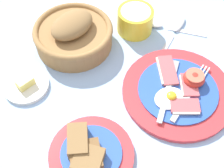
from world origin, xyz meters
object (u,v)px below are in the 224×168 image
(bread_basket, at_px, (73,34))
(teaspoon_by_saucer, at_px, (175,30))
(teaspoon_near_cup, at_px, (160,26))
(butter_dish, at_px, (26,85))
(bread_plate, at_px, (89,153))
(breakfast_plate, at_px, (179,91))
(sugar_cup, at_px, (135,20))

(bread_basket, xyz_separation_m, teaspoon_by_saucer, (0.26, -0.10, -0.03))
(bread_basket, relative_size, teaspoon_near_cup, 1.33)
(butter_dish, relative_size, teaspoon_by_saucer, 0.63)
(teaspoon_by_saucer, height_order, teaspoon_near_cup, same)
(bread_plate, bearing_deg, breakfast_plate, 5.72)
(bread_plate, height_order, teaspoon_near_cup, bread_plate)
(sugar_cup, height_order, teaspoon_by_saucer, sugar_cup)
(bread_basket, bearing_deg, bread_plate, -112.20)
(sugar_cup, relative_size, teaspoon_by_saucer, 0.55)
(bread_basket, distance_m, teaspoon_near_cup, 0.25)
(sugar_cup, bearing_deg, teaspoon_by_saucer, -35.13)
(breakfast_plate, height_order, teaspoon_near_cup, breakfast_plate)
(butter_dish, height_order, teaspoon_by_saucer, butter_dish)
(breakfast_plate, xyz_separation_m, bread_plate, (-0.26, -0.03, 0.00))
(bread_basket, xyz_separation_m, butter_dish, (-0.17, -0.06, -0.03))
(sugar_cup, xyz_separation_m, butter_dish, (-0.33, -0.03, -0.03))
(breakfast_plate, height_order, teaspoon_by_saucer, breakfast_plate)
(breakfast_plate, xyz_separation_m, teaspoon_near_cup, (0.10, 0.21, -0.01))
(breakfast_plate, distance_m, teaspoon_near_cup, 0.23)
(butter_dish, relative_size, teaspoon_near_cup, 0.71)
(butter_dish, bearing_deg, bread_basket, 21.32)
(bread_basket, height_order, butter_dish, bread_basket)
(teaspoon_near_cup, bearing_deg, bread_plate, 80.75)
(breakfast_plate, xyz_separation_m, bread_basket, (-0.14, 0.27, 0.03))
(bread_basket, bearing_deg, butter_dish, -158.68)
(butter_dish, distance_m, teaspoon_near_cup, 0.40)
(bread_plate, distance_m, teaspoon_by_saucer, 0.43)
(breakfast_plate, relative_size, sugar_cup, 2.71)
(bread_basket, relative_size, butter_dish, 1.88)
(breakfast_plate, relative_size, bread_plate, 1.48)
(butter_dish, bearing_deg, bread_plate, -79.78)
(teaspoon_by_saucer, xyz_separation_m, teaspoon_near_cup, (-0.03, 0.04, 0.00))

